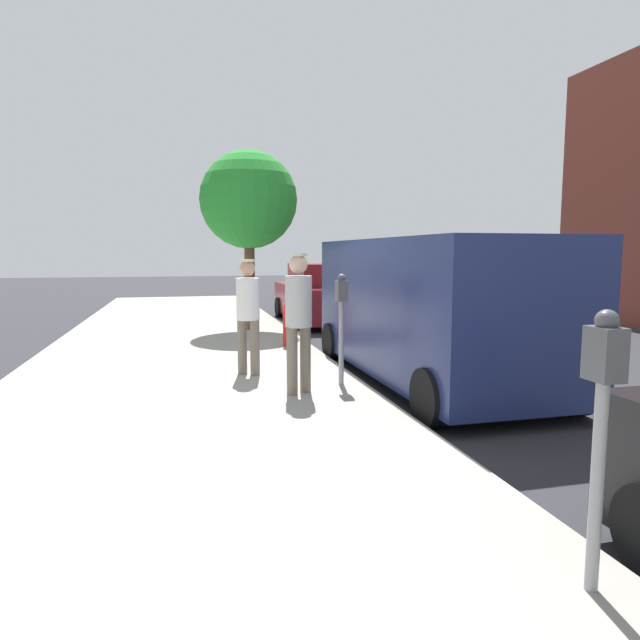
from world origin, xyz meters
TOP-DOWN VIEW (x-y plane):
  - ground_plane at (0.00, 0.00)m, footprint 80.00×80.00m
  - sidewalk_slab at (3.50, 0.00)m, footprint 5.00×32.00m
  - parking_meter_near at (1.35, 0.47)m, footprint 0.14×0.18m
  - parking_meter_far at (1.35, 5.40)m, footprint 0.14×0.18m
  - pedestrian_in_white at (2.51, -0.45)m, footprint 0.34×0.34m
  - pedestrian_in_gray at (2.02, 0.82)m, footprint 0.34×0.34m
  - parked_van at (-0.15, 0.04)m, footprint 2.17×5.22m
  - parked_sedan_behind at (-0.34, -7.42)m, footprint 2.05×4.45m
  - street_tree at (1.90, -5.48)m, footprint 2.25×2.25m
  - fire_hydrant at (1.45, -2.87)m, footprint 0.24×0.24m

SIDE VIEW (x-z plane):
  - ground_plane at x=0.00m, z-range 0.00..0.00m
  - sidewalk_slab at x=3.50m, z-range 0.00..0.15m
  - fire_hydrant at x=1.45m, z-range 0.14..1.00m
  - parked_sedan_behind at x=-0.34m, z-range -0.08..1.57m
  - pedestrian_in_white at x=2.51m, z-range 0.28..1.98m
  - parked_van at x=-0.15m, z-range 0.08..2.23m
  - parking_meter_near at x=1.35m, z-range 0.42..1.94m
  - parking_meter_far at x=1.35m, z-range 0.42..1.94m
  - pedestrian_in_gray at x=2.02m, z-range 0.29..2.09m
  - street_tree at x=1.90m, z-range 1.07..5.21m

